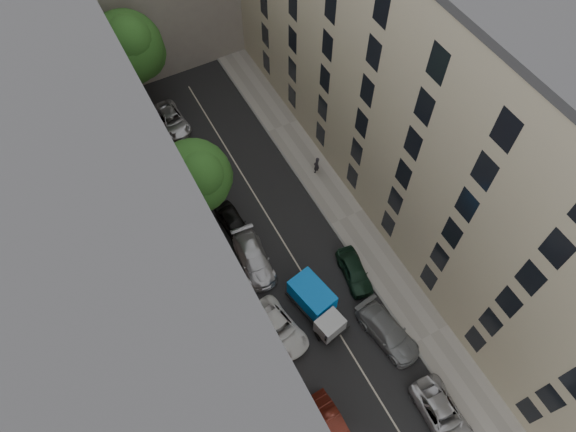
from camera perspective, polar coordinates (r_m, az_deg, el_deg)
ground at (r=39.54m, az=-0.24°, el=-3.36°), size 120.00×120.00×0.00m
road_surface at (r=39.53m, az=-0.24°, el=-3.35°), size 8.00×44.00×0.02m
sidewalk_left at (r=38.60m, az=-7.52°, el=-6.63°), size 3.00×44.00×0.15m
sidewalk_right at (r=41.08m, az=6.55°, el=-0.14°), size 3.00×44.00×0.15m
building_left at (r=29.96m, az=-19.25°, el=-2.40°), size 8.00×44.00×20.00m
building_right at (r=35.97m, az=15.73°, el=11.96°), size 8.00×44.00×20.00m
tarp_truck at (r=36.15m, az=3.22°, el=-9.77°), size 2.79×5.10×2.21m
car_left_1 at (r=34.51m, az=4.76°, el=-21.83°), size 1.58×4.01×1.30m
car_left_2 at (r=36.05m, az=-0.99°, el=-12.30°), size 3.03×5.16×1.35m
car_left_3 at (r=38.25m, az=-3.82°, el=-4.75°), size 2.52×5.31×1.50m
car_left_4 at (r=40.03m, az=-6.08°, el=-0.75°), size 1.90×4.18×1.39m
car_left_5 at (r=43.14m, az=-9.20°, el=4.85°), size 1.63×4.52×1.48m
car_left_6 at (r=47.68m, az=-12.81°, el=10.40°), size 2.44×4.83×1.31m
car_right_0 at (r=35.79m, az=16.80°, el=-20.39°), size 2.56×5.07×1.37m
car_right_1 at (r=36.51m, az=11.04°, el=-12.52°), size 2.83×5.38×1.49m
car_right_2 at (r=38.05m, az=7.40°, el=-6.12°), size 2.28×4.30×1.39m
tree_mid at (r=36.54m, az=-10.18°, el=4.10°), size 5.62×5.40×8.49m
tree_far at (r=45.41m, az=-17.30°, el=17.18°), size 6.14×5.99×10.12m
lamp_post at (r=31.98m, az=-2.41°, el=-15.66°), size 0.36×0.36×6.04m
pedestrian at (r=42.76m, az=3.19°, el=5.68°), size 0.75×0.64×1.73m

